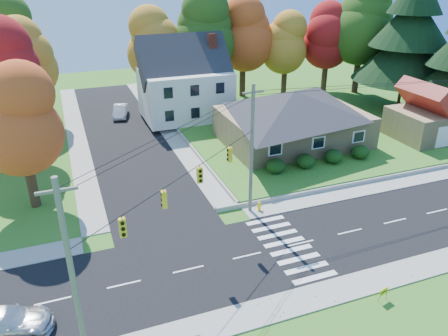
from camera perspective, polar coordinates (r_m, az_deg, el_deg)
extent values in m
plane|color=#3D7923|center=(30.76, 9.97, -9.67)|extent=(120.00, 120.00, 0.00)
cube|color=black|center=(30.76, 9.97, -9.65)|extent=(90.00, 8.00, 0.02)
cube|color=black|center=(50.79, -13.05, 4.45)|extent=(8.00, 44.00, 0.02)
cube|color=#9C9A90|center=(34.41, 5.83, -5.26)|extent=(90.00, 2.00, 0.08)
cube|color=#9C9A90|center=(27.50, 15.33, -14.99)|extent=(90.00, 2.00, 0.08)
cube|color=#3D7923|center=(52.95, 10.91, 5.77)|extent=(30.00, 30.00, 0.50)
cube|color=tan|center=(45.85, 8.91, 5.34)|extent=(14.00, 10.00, 3.20)
pyramid|color=#26262B|center=(45.03, 9.13, 8.57)|extent=(14.60, 10.60, 2.20)
cube|color=silver|center=(53.16, -5.10, 9.64)|extent=(10.00, 8.00, 5.60)
pyramid|color=#26262B|center=(52.24, -5.27, 13.88)|extent=(10.40, 8.40, 2.40)
cube|color=brown|center=(53.68, -1.52, 12.09)|extent=(0.90, 0.90, 9.60)
cube|color=tan|center=(51.25, 25.01, 5.25)|extent=(7.00, 6.00, 3.00)
pyramid|color=maroon|center=(50.61, 25.48, 7.69)|extent=(7.30, 6.30, 1.60)
ellipsoid|color=#163A10|center=(38.93, 6.77, 0.28)|extent=(1.70, 1.70, 1.27)
ellipsoid|color=#163A10|center=(40.31, 10.57, 0.91)|extent=(1.70, 1.70, 1.27)
ellipsoid|color=#163A10|center=(41.85, 14.11, 1.49)|extent=(1.70, 1.70, 1.27)
ellipsoid|color=#163A10|center=(43.56, 17.38, 2.03)|extent=(1.70, 1.70, 1.27)
cylinder|color=#666059|center=(20.37, -19.09, -13.82)|extent=(0.26, 0.26, 10.00)
cube|color=#666059|center=(18.06, -21.02, -2.80)|extent=(1.60, 0.12, 0.12)
cylinder|color=#666059|center=(31.76, 3.63, 2.16)|extent=(0.26, 0.26, 10.00)
cube|color=#666059|center=(30.33, 3.85, 9.84)|extent=(1.60, 0.12, 0.12)
cube|color=gold|center=(21.53, -13.10, -7.58)|extent=(0.34, 0.26, 1.00)
cube|color=gold|center=(23.57, -7.85, -4.08)|extent=(0.26, 0.34, 1.00)
cube|color=gold|center=(26.02, -3.18, -0.92)|extent=(0.34, 0.26, 1.00)
cube|color=gold|center=(28.80, 0.75, 1.77)|extent=(0.26, 0.34, 1.00)
cylinder|color=black|center=(24.61, -5.20, -0.90)|extent=(13.02, 10.43, 0.04)
cylinder|color=#3F2A19|center=(58.36, -8.68, 10.75)|extent=(0.80, 0.80, 5.40)
sphere|color=#B87B23|center=(57.55, -8.94, 14.52)|extent=(6.72, 6.72, 6.72)
sphere|color=#B87B23|center=(57.27, -9.05, 16.17)|extent=(5.91, 5.91, 5.91)
sphere|color=#B87B23|center=(57.04, -9.17, 17.83)|extent=(5.11, 5.11, 5.11)
cylinder|color=#3F2A19|center=(58.83, -2.68, 11.57)|extent=(0.86, 0.86, 6.30)
sphere|color=#2A4E15|center=(57.94, -2.77, 15.95)|extent=(7.84, 7.84, 7.84)
sphere|color=#2A4E15|center=(57.66, -2.81, 17.88)|extent=(6.90, 6.90, 6.90)
sphere|color=#2A4E15|center=(57.45, -2.85, 19.81)|extent=(5.96, 5.96, 5.96)
cylinder|color=#3F2A19|center=(61.85, 2.43, 12.03)|extent=(0.83, 0.83, 5.85)
sphere|color=#C4481B|center=(61.04, 2.51, 15.90)|extent=(7.28, 7.28, 7.28)
sphere|color=#C4481B|center=(60.78, 2.54, 17.59)|extent=(6.41, 6.41, 6.41)
sphere|color=#C4481B|center=(60.57, 2.57, 19.30)|extent=(5.53, 5.53, 5.53)
cylinder|color=#3F2A19|center=(63.63, 7.87, 11.78)|extent=(0.77, 0.77, 4.95)
sphere|color=#B87B23|center=(62.92, 8.07, 14.95)|extent=(6.16, 6.16, 6.16)
sphere|color=#B87B23|center=(62.68, 8.15, 16.33)|extent=(5.42, 5.42, 5.42)
sphere|color=#B87B23|center=(62.47, 8.24, 17.72)|extent=(4.68, 4.68, 4.68)
cylinder|color=#3F2A19|center=(65.78, 13.02, 12.02)|extent=(0.80, 0.80, 5.40)
sphere|color=maroon|center=(65.06, 13.36, 15.36)|extent=(6.72, 6.72, 6.72)
sphere|color=maroon|center=(64.81, 13.51, 16.82)|extent=(5.91, 5.91, 5.91)
sphere|color=maroon|center=(64.61, 13.67, 18.29)|extent=(5.11, 5.11, 5.11)
cylinder|color=#3F2A19|center=(66.34, 16.99, 12.28)|extent=(0.89, 0.89, 6.75)
sphere|color=#2A4E15|center=(65.52, 17.54, 16.43)|extent=(8.40, 8.40, 8.40)
sphere|color=#2A4E15|center=(65.28, 17.79, 18.24)|extent=(7.39, 7.39, 7.39)
sphere|color=#2A4E15|center=(65.11, 18.05, 20.06)|extent=(6.38, 6.38, 6.38)
cylinder|color=#3F2A19|center=(61.47, 21.95, 8.74)|extent=(0.40, 0.40, 2.88)
cone|color=black|center=(60.34, 22.79, 13.68)|extent=(12.80, 12.80, 6.72)
cone|color=black|center=(59.83, 23.43, 17.26)|extent=(9.60, 9.60, 6.08)
cylinder|color=#3F2A19|center=(36.70, -23.95, -1.13)|extent=(0.77, 0.77, 4.95)
sphere|color=#C4481B|center=(35.41, -24.95, 4.08)|extent=(6.16, 6.16, 6.16)
sphere|color=#C4481B|center=(34.95, -25.40, 6.43)|extent=(5.42, 5.42, 5.42)
sphere|color=#C4481B|center=(34.55, -25.87, 8.84)|extent=(4.68, 4.68, 4.68)
cylinder|color=#3F2A19|center=(45.93, -25.02, 4.36)|extent=(0.83, 0.83, 5.85)
sphere|color=maroon|center=(44.79, -26.00, 9.41)|extent=(7.28, 7.28, 7.28)
sphere|color=maroon|center=(44.41, -26.45, 11.65)|extent=(6.41, 6.41, 6.41)
sphere|color=maroon|center=(44.10, -26.91, 13.93)|extent=(5.53, 5.53, 5.53)
cylinder|color=#3F2A19|center=(55.47, -23.56, 7.66)|extent=(0.80, 0.80, 5.40)
sphere|color=#B87B23|center=(54.57, -24.27, 11.56)|extent=(6.72, 6.72, 6.72)
sphere|color=#B87B23|center=(54.26, -24.59, 13.27)|extent=(5.91, 5.91, 5.91)
sphere|color=#B87B23|center=(54.01, -24.91, 15.00)|extent=(5.11, 5.11, 5.11)
cylinder|color=#3F2A19|center=(63.24, -25.34, 9.72)|extent=(0.86, 0.86, 6.30)
sphere|color=#2A4E15|center=(62.38, -26.12, 13.72)|extent=(7.84, 7.84, 7.84)
sphere|color=#2A4E15|center=(62.11, -26.47, 15.47)|extent=(6.90, 6.90, 6.90)
sphere|color=#2A4E15|center=(61.89, -26.83, 17.24)|extent=(5.96, 5.96, 5.96)
imported|color=silver|center=(26.19, -26.93, -17.56)|extent=(5.26, 2.89, 1.44)
imported|color=silver|center=(56.40, -13.39, 7.26)|extent=(2.50, 4.64, 1.45)
cylinder|color=yellow|center=(34.06, 4.60, -5.53)|extent=(0.35, 0.35, 0.10)
cylinder|color=yellow|center=(33.91, 4.62, -5.11)|extent=(0.23, 0.23, 0.53)
sphere|color=yellow|center=(33.75, 4.64, -4.64)|extent=(0.25, 0.25, 0.25)
cylinder|color=yellow|center=(33.86, 4.63, -4.96)|extent=(0.45, 0.20, 0.12)
cylinder|color=black|center=(27.12, 19.61, -15.66)|extent=(0.02, 0.02, 0.57)
cylinder|color=black|center=(27.39, 20.45, -15.33)|extent=(0.02, 0.02, 0.57)
cube|color=#EFEF12|center=(27.04, 20.14, -14.94)|extent=(0.67, 0.18, 0.45)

